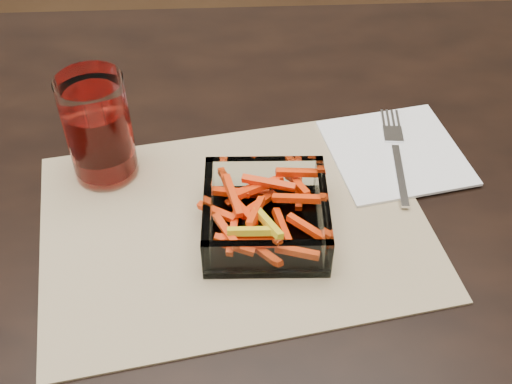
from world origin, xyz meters
TOP-DOWN VIEW (x-y plane):
  - dining_table at (0.00, 0.00)m, footprint 1.60×0.90m
  - placemat at (-0.02, -0.06)m, footprint 0.50×0.40m
  - glass_bowl at (0.02, -0.08)m, footprint 0.14×0.14m
  - tumbler at (-0.18, 0.03)m, footprint 0.08×0.08m
  - napkin at (0.20, 0.05)m, footprint 0.19×0.19m
  - fork at (0.20, 0.05)m, footprint 0.03×0.19m

SIDE VIEW (x-z plane):
  - dining_table at x=0.00m, z-range 0.29..1.04m
  - placemat at x=-0.02m, z-range 0.75..0.75m
  - napkin at x=0.20m, z-range 0.75..0.76m
  - fork at x=0.20m, z-range 0.76..0.76m
  - glass_bowl at x=0.02m, z-range 0.75..0.80m
  - tumbler at x=-0.18m, z-range 0.75..0.89m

